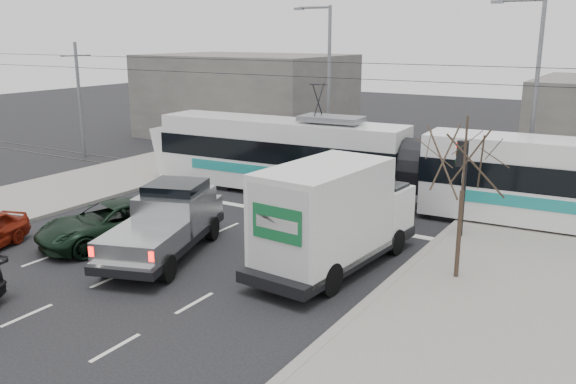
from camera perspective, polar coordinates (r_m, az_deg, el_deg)
The scene contains 14 objects.
ground at distance 21.02m, azimuth -7.05°, elevation -6.31°, with size 120.00×120.00×0.00m, color black.
sidewalk_right at distance 17.31m, azimuth 17.57°, elevation -11.38°, with size 6.00×60.00×0.15m, color gray.
rails at distance 29.11m, azimuth 5.20°, elevation -0.30°, with size 60.00×1.60×0.03m, color #33302D.
building_left at distance 45.88m, azimuth -3.90°, elevation 8.96°, with size 14.00×10.00×6.00m, color slate.
bare_tree at distance 18.78m, azimuth 16.18°, elevation 2.75°, with size 2.40×2.40×5.00m.
traffic_signal at distance 23.06m, azimuth 15.97°, elevation 2.21°, with size 0.44×0.44×3.60m.
street_lamp_near at distance 29.82m, azimuth 21.85°, elevation 9.04°, with size 2.38×0.25×9.00m.
street_lamp_far at distance 35.47m, azimuth 3.59°, elevation 10.76°, with size 2.38×0.25×9.00m.
catenary at distance 28.37m, azimuth 5.37°, elevation 7.27°, with size 60.00×0.20×7.00m.
tram at distance 26.81m, azimuth 11.73°, elevation 2.22°, with size 25.76×4.00×5.24m.
silver_pickup at distance 21.58m, azimuth -11.20°, elevation -2.66°, with size 4.11×6.80×2.34m.
box_truck at distance 19.64m, azimuth 4.30°, elevation -2.35°, with size 3.00×7.27×3.55m.
navy_pickup at distance 23.62m, azimuth 7.13°, elevation -1.09°, with size 3.87×5.74×2.28m.
green_car at distance 23.24m, azimuth -16.14°, elevation -2.77°, with size 2.50×5.43×1.51m, color black.
Camera 1 is at (12.32, -15.31, 7.45)m, focal length 38.00 mm.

